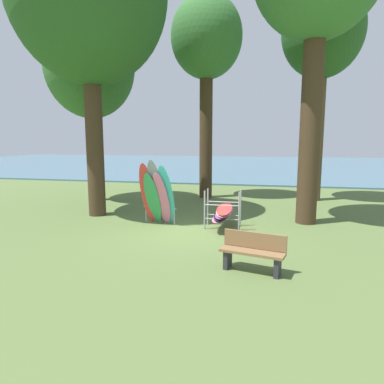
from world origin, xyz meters
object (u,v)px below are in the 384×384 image
tree_far_left_back (206,42)px  leaning_board_pile (157,196)px  board_storage_rack (224,212)px  park_bench (253,251)px  tree_mid_behind (90,68)px  tree_far_right_back (322,35)px

tree_far_left_back → leaning_board_pile: bearing=-95.9°
board_storage_rack → park_bench: size_ratio=1.46×
tree_far_left_back → board_storage_rack: bearing=-74.4°
board_storage_rack → park_bench: 3.78m
leaning_board_pile → board_storage_rack: size_ratio=1.05×
park_bench → tree_mid_behind: bearing=135.8°
leaning_board_pile → park_bench: bearing=-46.4°
tree_far_left_back → park_bench: (2.71, -9.41, -6.94)m
park_bench → board_storage_rack: bearing=106.8°
board_storage_rack → tree_far_right_back: bearing=59.5°
tree_far_left_back → leaning_board_pile: size_ratio=4.26×
tree_mid_behind → park_bench: 12.15m
tree_far_left_back → tree_far_right_back: tree_far_right_back is taller
board_storage_rack → tree_far_left_back: bearing=105.6°
tree_mid_behind → board_storage_rack: 9.49m
tree_mid_behind → park_bench: bearing=-44.2°
tree_mid_behind → tree_far_right_back: (10.21, 2.19, 1.41)m
tree_mid_behind → tree_far_left_back: 5.53m
tree_mid_behind → board_storage_rack: (6.64, -3.89, -5.55)m
tree_mid_behind → leaning_board_pile: size_ratio=3.77×
tree_far_left_back → board_storage_rack: tree_far_left_back is taller
tree_mid_behind → leaning_board_pile: (4.41, -4.02, -5.07)m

